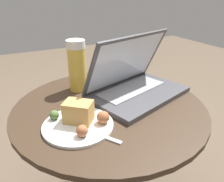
% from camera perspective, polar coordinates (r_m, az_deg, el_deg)
% --- Properties ---
extents(table, '(0.69, 0.69, 0.53)m').
position_cam_1_polar(table, '(0.88, -0.59, -12.51)').
color(table, '#515156').
rests_on(table, ground_plane).
extents(laptop, '(0.42, 0.34, 0.24)m').
position_cam_1_polar(laptop, '(0.86, 5.79, 2.21)').
color(laptop, '#47474C').
rests_on(laptop, table).
extents(beer_glass, '(0.07, 0.07, 0.21)m').
position_cam_1_polar(beer_glass, '(0.89, -9.11, 6.56)').
color(beer_glass, gold).
rests_on(beer_glass, table).
extents(snack_plate, '(0.22, 0.22, 0.07)m').
position_cam_1_polar(snack_plate, '(0.67, -8.52, -7.37)').
color(snack_plate, white).
rests_on(snack_plate, table).
extents(fork, '(0.11, 0.15, 0.00)m').
position_cam_1_polar(fork, '(0.65, -5.47, -10.69)').
color(fork, silver).
rests_on(fork, table).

